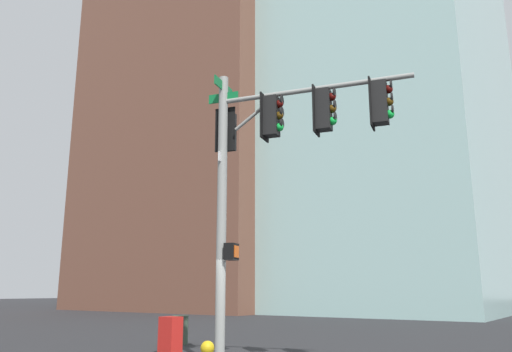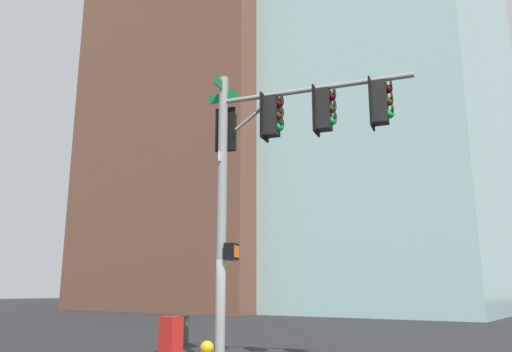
% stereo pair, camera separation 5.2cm
% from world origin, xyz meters
% --- Properties ---
extents(signal_pole_assembly, '(1.71, 4.99, 7.19)m').
position_xyz_m(signal_pole_assembly, '(0.15, -0.89, 5.10)').
color(signal_pole_assembly, gray).
rests_on(signal_pole_assembly, ground_plane).
extents(litter_bin, '(0.56, 0.56, 0.95)m').
position_xyz_m(litter_bin, '(3.41, 4.93, 0.47)').
color(litter_bin, '#384738').
rests_on(litter_bin, ground_plane).
extents(newspaper_box, '(0.47, 0.58, 1.05)m').
position_xyz_m(newspaper_box, '(1.16, 3.20, 0.53)').
color(newspaper_box, red).
rests_on(newspaper_box, ground_plane).
extents(building_brick_nearside, '(23.47, 21.31, 37.55)m').
position_xyz_m(building_brick_nearside, '(31.71, 25.49, 18.77)').
color(building_brick_nearside, brown).
rests_on(building_brick_nearside, ground_plane).
extents(building_brick_midblock, '(21.62, 15.48, 41.14)m').
position_xyz_m(building_brick_midblock, '(34.65, 24.14, 20.57)').
color(building_brick_midblock, brown).
rests_on(building_brick_midblock, ground_plane).
extents(building_brick_farside, '(16.81, 14.53, 52.26)m').
position_xyz_m(building_brick_farside, '(62.54, 18.37, 26.13)').
color(building_brick_farside, '#4C3328').
rests_on(building_brick_farside, ground_plane).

